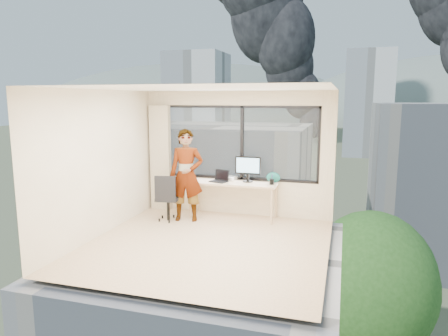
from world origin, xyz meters
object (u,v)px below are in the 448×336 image
at_px(game_console, 230,178).
at_px(laptop, 219,177).
at_px(chair, 168,197).
at_px(monitor, 248,169).
at_px(desk, 233,200).
at_px(handbag, 273,177).
at_px(person, 186,175).

xyz_separation_m(game_console, laptop, (-0.15, -0.31, 0.08)).
bearing_deg(chair, monitor, 15.95).
xyz_separation_m(desk, handbag, (0.80, 0.18, 0.48)).
bearing_deg(laptop, monitor, 36.86).
bearing_deg(monitor, game_console, 162.65).
height_order(monitor, laptop, monitor).
relative_size(person, game_console, 6.70).
height_order(game_console, laptop, laptop).
height_order(chair, game_console, chair).
height_order(person, game_console, person).
bearing_deg(laptop, handbag, 31.36).
distance_m(desk, laptop, 0.57).
relative_size(chair, laptop, 2.70).
relative_size(desk, monitor, 3.39).
height_order(person, handbag, person).
bearing_deg(handbag, laptop, -173.66).
xyz_separation_m(person, monitor, (1.13, 0.57, 0.09)).
xyz_separation_m(monitor, laptop, (-0.57, -0.19, -0.16)).
bearing_deg(laptop, person, -126.99).
bearing_deg(handbag, monitor, 179.99).
xyz_separation_m(person, handbag, (1.65, 0.62, -0.07)).
bearing_deg(game_console, desk, -38.76).
relative_size(chair, person, 0.52).
xyz_separation_m(laptop, handbag, (1.09, 0.24, -0.00)).
height_order(chair, handbag, chair).
bearing_deg(monitor, desk, -156.26).
bearing_deg(monitor, chair, -155.61).
xyz_separation_m(chair, monitor, (1.48, 0.70, 0.53)).
xyz_separation_m(desk, game_console, (-0.15, 0.25, 0.41)).
relative_size(chair, handbag, 3.48).
xyz_separation_m(game_console, handbag, (0.95, -0.07, 0.07)).
bearing_deg(person, monitor, 14.17).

